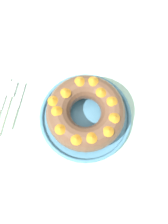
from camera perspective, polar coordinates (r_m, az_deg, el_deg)
ground_plane at (r=1.44m, az=0.03°, el=-10.20°), size 8.00×8.00×0.00m
dining_table at (r=0.78m, az=0.05°, el=-4.55°), size 1.21×1.26×0.75m
serving_dish at (r=0.70m, az=-0.00°, el=-1.10°), size 0.29×0.29×0.02m
bundt_cake at (r=0.65m, az=0.00°, el=0.03°), size 0.24×0.24×0.09m
fork at (r=0.76m, az=-19.31°, el=2.01°), size 0.02×0.19×0.01m
cake_knife at (r=0.75m, az=-17.47°, el=0.88°), size 0.02×0.16×0.01m
napkin at (r=0.73m, az=18.70°, el=-5.79°), size 0.16×0.12×0.00m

